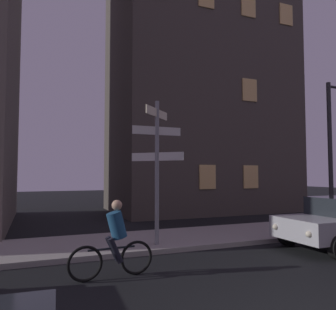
% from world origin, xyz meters
% --- Properties ---
extents(sidewalk_kerb, '(40.00, 2.99, 0.14)m').
position_xyz_m(sidewalk_kerb, '(0.00, 6.43, 0.07)').
color(sidewalk_kerb, '#9E9991').
rests_on(sidewalk_kerb, ground_plane).
extents(signpost, '(1.49, 1.18, 4.14)m').
position_xyz_m(signpost, '(-0.51, 5.50, 2.60)').
color(signpost, gray).
rests_on(signpost, sidewalk_kerb).
extents(street_lamp, '(1.68, 0.28, 5.51)m').
position_xyz_m(street_lamp, '(6.80, 5.74, 3.44)').
color(street_lamp, '#2D2D30').
rests_on(street_lamp, sidewalk_kerb).
extents(cyclist, '(1.82, 0.35, 1.61)m').
position_xyz_m(cyclist, '(-2.21, 3.45, 0.75)').
color(cyclist, black).
rests_on(cyclist, ground_plane).
extents(building_right_block, '(10.33, 6.42, 21.45)m').
position_xyz_m(building_right_block, '(5.45, 14.13, 10.73)').
color(building_right_block, '#4C443D').
rests_on(building_right_block, ground_plane).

